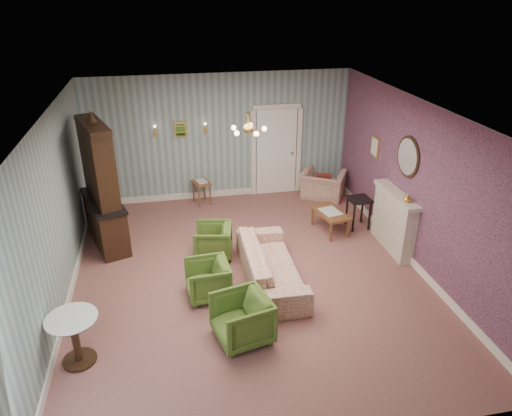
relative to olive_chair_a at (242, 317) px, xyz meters
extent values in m
plane|color=#8B5951|center=(0.40, 1.59, -0.38)|extent=(7.00, 7.00, 0.00)
plane|color=white|center=(0.40, 1.59, 2.52)|extent=(7.00, 7.00, 0.00)
plane|color=slate|center=(0.40, 5.09, 1.07)|extent=(6.00, 0.00, 6.00)
plane|color=slate|center=(0.40, -1.91, 1.07)|extent=(6.00, 0.00, 6.00)
plane|color=slate|center=(-2.60, 1.59, 1.07)|extent=(0.00, 7.00, 7.00)
plane|color=slate|center=(3.40, 1.59, 1.07)|extent=(0.00, 7.00, 7.00)
plane|color=#B15865|center=(3.39, 1.59, 1.07)|extent=(0.00, 7.00, 7.00)
imported|color=#476523|center=(0.00, 0.00, 0.00)|extent=(0.85, 0.89, 0.77)
imported|color=#476523|center=(-0.37, 1.13, -0.04)|extent=(0.67, 0.71, 0.69)
imported|color=#476523|center=(-0.14, 2.37, -0.04)|extent=(0.74, 0.78, 0.69)
imported|color=#9D483F|center=(0.73, 1.35, 0.05)|extent=(0.69, 2.24, 0.87)
imported|color=#9D483F|center=(2.73, 4.53, 0.05)|extent=(1.17, 1.06, 0.86)
imported|color=gold|center=(3.24, 1.59, 0.85)|extent=(0.15, 0.15, 0.15)
cube|color=maroon|center=(2.68, 4.38, 0.10)|extent=(0.41, 0.28, 0.39)
camera|label=1|loc=(-0.86, -5.29, 4.27)|focal=33.14mm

